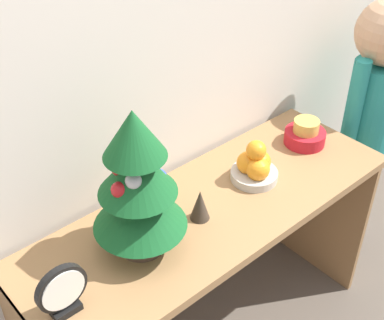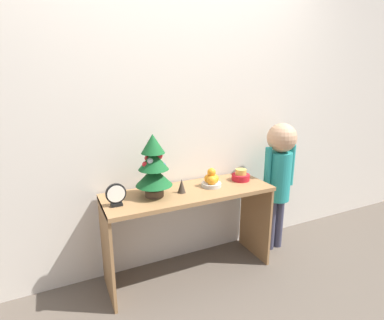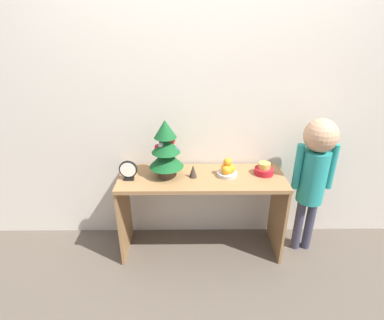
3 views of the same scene
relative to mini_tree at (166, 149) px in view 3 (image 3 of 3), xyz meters
name	(u,v)px [view 3 (image 3 of 3)]	position (x,y,z in m)	size (l,w,h in m)	color
ground_plane	(202,266)	(0.27, -0.23, -0.91)	(12.00, 12.00, 0.00)	brown
back_wall	(202,95)	(0.27, 0.26, 0.34)	(7.00, 0.05, 2.50)	beige
console_table	(202,193)	(0.27, -0.01, -0.37)	(1.26, 0.44, 0.69)	olive
mini_tree	(166,149)	(0.00, 0.00, 0.00)	(0.26, 0.26, 0.44)	#4C3828
fruit_bowl	(227,170)	(0.46, 0.00, -0.17)	(0.15, 0.15, 0.15)	#B7B2A8
singing_bowl	(264,170)	(0.74, 0.03, -0.18)	(0.15, 0.15, 0.09)	#AD1923
desk_clock	(128,171)	(-0.28, -0.06, -0.15)	(0.13, 0.04, 0.15)	black
figurine	(193,171)	(0.20, -0.02, -0.17)	(0.06, 0.06, 0.10)	#382D23
child_figure	(315,167)	(1.11, -0.01, -0.15)	(0.31, 0.25, 1.14)	#38384C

